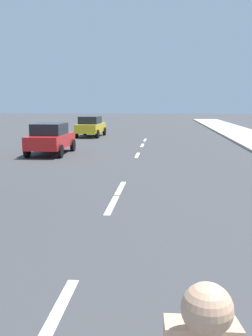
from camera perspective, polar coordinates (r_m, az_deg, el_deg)
The scene contains 9 objects.
ground_plane at distance 17.66m, azimuth 1.53°, elevation 1.55°, with size 160.00×160.00×0.00m, color #38383A.
lane_stripe_2 at distance 4.97m, azimuth -10.64°, elevation -21.14°, with size 0.16×1.80×0.01m, color white.
lane_stripe_3 at distance 9.53m, azimuth -2.16°, elevation -5.65°, with size 0.16×1.80×0.01m, color white.
lane_stripe_4 at distance 11.38m, azimuth -0.84°, elevation -3.07°, with size 0.16×1.80×0.01m, color white.
lane_stripe_5 at distance 18.60m, azimuth 1.74°, elevation 1.98°, with size 0.16×1.80×0.01m, color white.
lane_stripe_6 at distance 22.99m, azimuth 2.51°, elevation 3.49°, with size 0.16×1.80×0.01m, color white.
lane_stripe_7 at distance 26.37m, azimuth 2.93°, elevation 4.30°, with size 0.16×1.80×0.01m, color white.
parked_car_red at distance 19.25m, azimuth -11.43°, elevation 4.55°, with size 1.84×3.87×1.57m.
parked_car_yellow at distance 29.09m, azimuth -5.43°, elevation 6.43°, with size 1.92×3.90×1.57m.
Camera 1 is at (1.27, 2.57, 2.55)m, focal length 39.86 mm.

